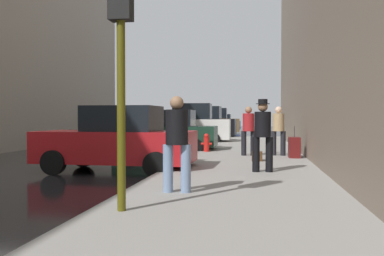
{
  "coord_description": "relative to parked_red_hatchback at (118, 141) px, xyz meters",
  "views": [
    {
      "loc": [
        6.42,
        -10.29,
        1.48
      ],
      "look_at": [
        4.18,
        4.25,
        1.11
      ],
      "focal_mm": 40.0,
      "sensor_mm": 36.0,
      "label": 1
    }
  ],
  "objects": [
    {
      "name": "ground_plane",
      "position": [
        -2.65,
        -0.88,
        -0.85
      ],
      "size": [
        120.0,
        120.0,
        0.0
      ],
      "primitive_type": "plane",
      "color": "black"
    },
    {
      "name": "sidewalk",
      "position": [
        3.35,
        -0.88,
        -0.77
      ],
      "size": [
        4.0,
        40.0,
        0.15
      ],
      "primitive_type": "cube",
      "color": "gray",
      "rests_on": "ground_plane"
    },
    {
      "name": "parked_red_hatchback",
      "position": [
        0.0,
        0.0,
        0.0
      ],
      "size": [
        4.24,
        2.13,
        1.79
      ],
      "color": "#B2191E",
      "rests_on": "ground_plane"
    },
    {
      "name": "parked_dark_green_sedan",
      "position": [
        0.0,
        6.48,
        0.0
      ],
      "size": [
        4.21,
        2.09,
        1.79
      ],
      "color": "#193828",
      "rests_on": "ground_plane"
    },
    {
      "name": "parked_white_van",
      "position": [
        -0.0,
        12.49,
        0.18
      ],
      "size": [
        4.65,
        2.16,
        2.25
      ],
      "color": "silver",
      "rests_on": "ground_plane"
    },
    {
      "name": "parked_black_suv",
      "position": [
        -0.0,
        18.6,
        0.18
      ],
      "size": [
        4.65,
        2.16,
        2.25
      ],
      "color": "black",
      "rests_on": "ground_plane"
    },
    {
      "name": "parked_bronze_suv",
      "position": [
        -0.0,
        24.7,
        0.18
      ],
      "size": [
        4.66,
        2.17,
        2.25
      ],
      "color": "brown",
      "rests_on": "ground_plane"
    },
    {
      "name": "parked_blue_sedan",
      "position": [
        0.0,
        31.29,
        0.0
      ],
      "size": [
        4.21,
        2.07,
        1.79
      ],
      "color": "navy",
      "rests_on": "ground_plane"
    },
    {
      "name": "fire_hydrant",
      "position": [
        1.8,
        5.27,
        -0.35
      ],
      "size": [
        0.42,
        0.22,
        0.7
      ],
      "color": "red",
      "rests_on": "sidewalk"
    },
    {
      "name": "traffic_light",
      "position": [
        1.85,
        -5.32,
        1.91
      ],
      "size": [
        0.32,
        0.32,
        3.6
      ],
      "color": "#514C0F",
      "rests_on": "sidewalk"
    },
    {
      "name": "pedestrian_in_tan_coat",
      "position": [
        4.49,
        4.03,
        0.26
      ],
      "size": [
        0.52,
        0.45,
        1.71
      ],
      "color": "black",
      "rests_on": "sidewalk"
    },
    {
      "name": "pedestrian_in_jeans",
      "position": [
        2.35,
        -3.74,
        0.26
      ],
      "size": [
        0.51,
        0.42,
        1.71
      ],
      "color": "#728CB2",
      "rests_on": "sidewalk"
    },
    {
      "name": "pedestrian_in_red_jacket",
      "position": [
        3.45,
        3.84,
        0.26
      ],
      "size": [
        0.51,
        0.42,
        1.71
      ],
      "color": "black",
      "rests_on": "sidewalk"
    },
    {
      "name": "pedestrian_with_fedora",
      "position": [
        3.89,
        -0.62,
        0.29
      ],
      "size": [
        0.51,
        0.42,
        1.78
      ],
      "color": "black",
      "rests_on": "sidewalk"
    },
    {
      "name": "rolling_suitcase",
      "position": [
        4.97,
        3.25,
        -0.36
      ],
      "size": [
        0.37,
        0.57,
        1.04
      ],
      "color": "#591414",
      "rests_on": "sidewalk"
    },
    {
      "name": "duffel_bag",
      "position": [
        3.75,
        2.07,
        -0.56
      ],
      "size": [
        0.32,
        0.44,
        0.28
      ],
      "color": "#472D19",
      "rests_on": "sidewalk"
    }
  ]
}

